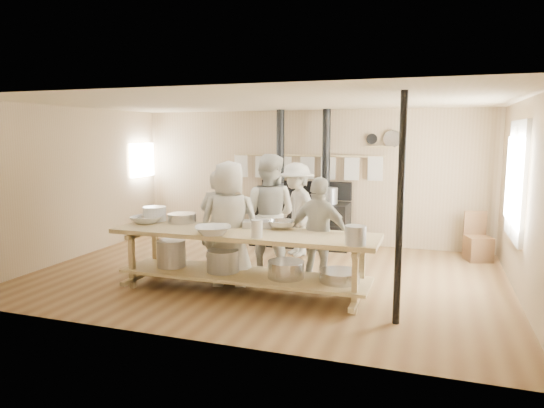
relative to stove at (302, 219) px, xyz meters
name	(u,v)px	position (x,y,z in m)	size (l,w,h in m)	color
ground	(266,275)	(0.01, -2.12, -0.52)	(7.00, 7.00, 0.00)	brown
room_shell	(265,169)	(0.01, -2.12, 1.10)	(7.00, 7.00, 7.00)	tan
window_right	(517,181)	(3.48, -1.52, 0.98)	(0.09, 1.50, 1.65)	beige
left_opening	(142,160)	(-3.44, -0.12, 1.08)	(0.00, 0.90, 0.90)	white
stove	(302,219)	(0.00, 0.00, 0.00)	(1.90, 0.75, 2.60)	black
towel_rail	(306,164)	(0.01, 0.28, 1.04)	(3.00, 0.04, 0.47)	#9E885A
back_wall_shelf	(383,141)	(1.47, 0.32, 1.48)	(0.63, 0.14, 0.32)	#9E885A
prep_table	(243,255)	(0.00, -3.02, 0.00)	(3.60, 0.90, 0.85)	#9E885A
support_post	(400,211)	(2.06, -3.47, 0.78)	(0.08, 0.08, 2.60)	black
cook_far_left	(219,224)	(-0.59, -2.47, 0.29)	(0.59, 0.39, 1.62)	beige
cook_left	(268,215)	(0.03, -2.06, 0.40)	(0.90, 0.70, 1.84)	beige
cook_center	(230,224)	(-0.31, -2.75, 0.37)	(0.87, 0.56, 1.77)	beige
cook_right	(319,235)	(0.96, -2.62, 0.26)	(0.92, 0.38, 1.57)	beige
cook_by_window	(296,209)	(0.11, -0.78, 0.30)	(1.06, 0.61, 1.64)	beige
chair	(478,246)	(3.15, -0.15, -0.27)	(0.49, 0.49, 0.83)	#513720
bowl_white_a	(147,220)	(-1.54, -2.91, 0.38)	(0.44, 0.44, 0.11)	white
bowl_steel_a	(146,221)	(-1.54, -2.94, 0.37)	(0.27, 0.27, 0.09)	silver
bowl_white_b	(213,230)	(-0.28, -3.35, 0.39)	(0.47, 0.47, 0.11)	white
bowl_steel_b	(281,225)	(0.44, -2.69, 0.39)	(0.37, 0.37, 0.12)	silver
roasting_pan	(257,224)	(0.09, -2.69, 0.37)	(0.40, 0.27, 0.09)	#B2B2B7
mixing_bowl_large	(182,218)	(-1.09, -2.69, 0.40)	(0.42, 0.42, 0.13)	silver
bucket_galv	(356,235)	(1.56, -3.35, 0.44)	(0.25, 0.25, 0.23)	gray
deep_bowl_enamel	(155,214)	(-1.54, -2.71, 0.44)	(0.34, 0.34, 0.21)	white
pitcher	(257,229)	(0.33, -3.35, 0.44)	(0.14, 0.14, 0.23)	white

